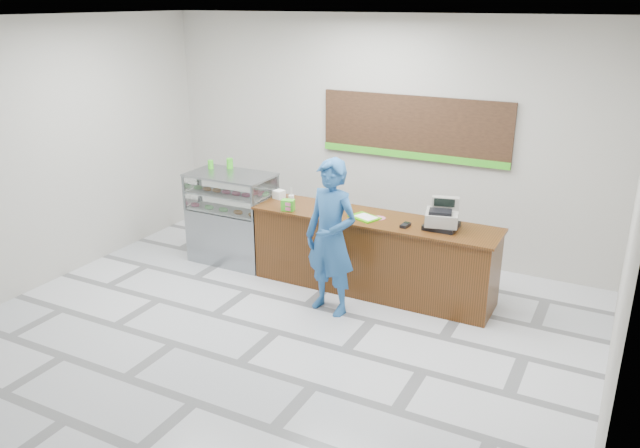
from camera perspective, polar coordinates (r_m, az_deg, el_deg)
The scene contains 16 objects.
floor at distance 7.44m, azimuth -4.02°, elevation -9.80°, with size 7.00×7.00×0.00m, color silver.
back_wall at distance 9.35m, azimuth 5.38°, elevation 7.92°, with size 7.00×7.00×0.00m, color #BCB8AD.
ceiling at distance 6.46m, azimuth -4.80°, elevation 18.26°, with size 7.00×7.00×0.00m, color silver.
sales_counter at distance 8.23m, azimuth 4.81°, elevation -2.77°, with size 3.26×0.76×1.03m.
display_case at distance 9.19m, azimuth -8.02°, elevation 0.63°, with size 1.22×0.72×1.33m.
menu_board at distance 9.08m, azimuth 8.56°, elevation 8.61°, with size 2.80×0.06×0.90m.
cash_register at distance 7.75m, azimuth 11.11°, elevation 0.62°, with size 0.47×0.48×0.37m.
card_terminal at distance 7.75m, azimuth 7.81°, elevation -0.11°, with size 0.08×0.16×0.04m, color black.
serving_tray at distance 8.01m, azimuth 4.11°, elevation 0.61°, with size 0.44×0.38×0.02m.
napkin_box at distance 8.79m, azimuth -3.78°, elevation 2.72°, with size 0.13×0.13×0.12m, color white.
straw_cup at distance 8.56m, azimuth -2.64°, elevation 2.27°, with size 0.08×0.08×0.12m, color silver.
promo_box at distance 8.27m, azimuth -2.95°, elevation 1.74°, with size 0.17×0.11×0.15m, color green.
donut_decal at distance 8.02m, azimuth 5.38°, elevation 0.55°, with size 0.18×0.18×0.00m, color #CF5C80.
green_cup_left at distance 9.30m, azimuth -9.97°, elevation 5.39°, with size 0.08×0.08×0.13m, color green.
green_cup_right at distance 9.28m, azimuth -8.25°, elevation 5.51°, with size 0.09×0.09×0.15m, color green.
customer at distance 7.51m, azimuth 1.02°, elevation -1.26°, with size 0.71×0.46×1.94m, color #265A98.
Camera 1 is at (3.42, -5.48, 3.68)m, focal length 35.00 mm.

